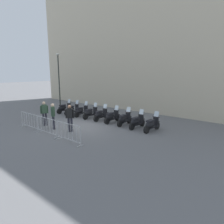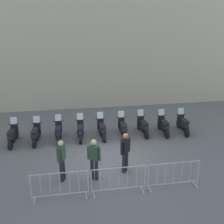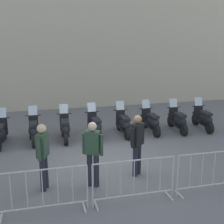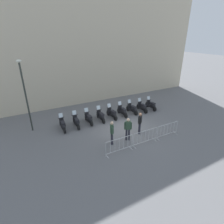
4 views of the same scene
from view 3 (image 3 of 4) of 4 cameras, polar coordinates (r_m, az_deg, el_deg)
The scene contains 15 objects.
ground_plane at distance 9.52m, azimuth -0.15°, elevation -9.59°, with size 120.00×120.00×0.00m, color slate.
motorcycle_1 at distance 11.51m, azimuth -19.88°, elevation -3.74°, with size 0.56×1.72×1.24m.
motorcycle_2 at distance 11.51m, azimuth -14.24°, elevation -3.31°, with size 0.56×1.72×1.24m.
motorcycle_3 at distance 11.53m, azimuth -8.66°, elevation -2.99°, with size 0.56×1.72×1.24m.
motorcycle_4 at distance 11.68m, azimuth -3.12°, elevation -2.61°, with size 0.57×1.73×1.24m.
motorcycle_5 at distance 11.94m, azimuth 2.16°, elevation -2.21°, with size 0.56×1.72×1.24m.
motorcycle_6 at distance 12.31m, azimuth 7.20°, elevation -1.81°, with size 0.57×1.73×1.24m.
motorcycle_7 at distance 12.66m, azimuth 12.11°, elevation -1.57°, with size 0.56×1.72×1.24m.
motorcycle_8 at distance 13.18m, azimuth 16.52°, elevation -1.22°, with size 0.56×1.72×1.24m.
barrier_segment_0 at distance 7.07m, azimuth -12.67°, elevation -14.25°, with size 1.99×0.53×1.07m.
barrier_segment_1 at distance 7.37m, azimuth 4.08°, elevation -12.66°, with size 1.99×0.53×1.07m.
barrier_segment_2 at distance 8.20m, azimuth 18.26°, elevation -10.47°, with size 1.99×0.53×1.07m.
officer_near_row_end at distance 8.51m, azimuth 4.69°, elevation -5.48°, with size 0.43×0.41×1.73m.
officer_mid_plaza at distance 7.90m, azimuth -12.62°, elevation -7.41°, with size 0.33×0.52×1.73m.
officer_by_barriers at distance 7.89m, azimuth -3.58°, elevation -7.11°, with size 0.51×0.35×1.73m.
Camera 3 is at (-1.64, -8.54, 3.87)m, focal length 49.61 mm.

